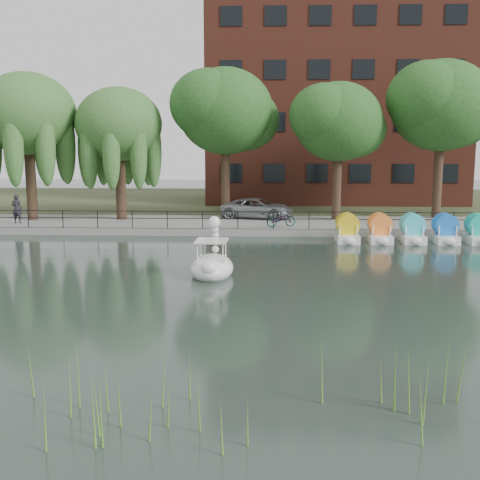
# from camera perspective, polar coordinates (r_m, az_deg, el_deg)

# --- Properties ---
(ground_plane) EXTENTS (120.00, 120.00, 0.00)m
(ground_plane) POSITION_cam_1_polar(r_m,az_deg,el_deg) (21.03, -1.82, -5.31)
(ground_plane) COLOR #35413D
(promenade) EXTENTS (40.00, 6.00, 0.40)m
(promenade) POSITION_cam_1_polar(r_m,az_deg,el_deg) (36.67, -0.01, 1.44)
(promenade) COLOR gray
(promenade) RESTS_ON ground_plane
(kerb) EXTENTS (40.00, 0.25, 0.40)m
(kerb) POSITION_cam_1_polar(r_m,az_deg,el_deg) (33.76, -0.22, 0.73)
(kerb) COLOR gray
(kerb) RESTS_ON ground_plane
(land_strip) EXTENTS (60.00, 22.00, 0.36)m
(land_strip) POSITION_cam_1_polar(r_m,az_deg,el_deg) (50.56, 0.64, 3.67)
(land_strip) COLOR #47512D
(land_strip) RESTS_ON ground_plane
(railing) EXTENTS (32.00, 0.05, 1.00)m
(railing) POSITION_cam_1_polar(r_m,az_deg,el_deg) (33.82, -0.20, 2.36)
(railing) COLOR black
(railing) RESTS_ON promenade
(apartment_building) EXTENTS (20.00, 10.07, 18.00)m
(apartment_building) POSITION_cam_1_polar(r_m,az_deg,el_deg) (50.69, 8.84, 13.96)
(apartment_building) COLOR #4C1E16
(apartment_building) RESTS_ON land_strip
(willow_left) EXTENTS (5.88, 5.88, 9.01)m
(willow_left) POSITION_cam_1_polar(r_m,az_deg,el_deg) (39.55, -19.54, 11.18)
(willow_left) COLOR #473323
(willow_left) RESTS_ON promenade
(willow_mid) EXTENTS (5.32, 5.32, 8.15)m
(willow_mid) POSITION_cam_1_polar(r_m,az_deg,el_deg) (38.35, -11.42, 10.67)
(willow_mid) COLOR #473323
(willow_mid) RESTS_ON promenade
(broadleaf_center) EXTENTS (6.00, 6.00, 9.25)m
(broadleaf_center) POSITION_cam_1_polar(r_m,az_deg,el_deg) (38.39, -1.41, 12.07)
(broadleaf_center) COLOR #473323
(broadleaf_center) RESTS_ON promenade
(broadleaf_right) EXTENTS (5.40, 5.40, 8.32)m
(broadleaf_right) POSITION_cam_1_polar(r_m,az_deg,el_deg) (38.05, 9.32, 10.95)
(broadleaf_right) COLOR #473323
(broadleaf_right) RESTS_ON promenade
(broadleaf_far) EXTENTS (6.30, 6.30, 9.71)m
(broadleaf_far) POSITION_cam_1_polar(r_m,az_deg,el_deg) (40.35, 18.59, 11.94)
(broadleaf_far) COLOR #473323
(broadleaf_far) RESTS_ON promenade
(minivan) EXTENTS (3.42, 5.62, 1.46)m
(minivan) POSITION_cam_1_polar(r_m,az_deg,el_deg) (38.22, 1.68, 3.17)
(minivan) COLOR gray
(minivan) RESTS_ON promenade
(bicycle) EXTENTS (1.13, 1.82, 1.00)m
(bicycle) POSITION_cam_1_polar(r_m,az_deg,el_deg) (34.58, 3.91, 2.09)
(bicycle) COLOR gray
(bicycle) RESTS_ON promenade
(pedestrian) EXTENTS (0.73, 0.51, 1.98)m
(pedestrian) POSITION_cam_1_polar(r_m,az_deg,el_deg) (38.28, -20.40, 2.97)
(pedestrian) COLOR black
(pedestrian) RESTS_ON promenade
(swan_boat) EXTENTS (1.77, 2.83, 2.28)m
(swan_boat) POSITION_cam_1_polar(r_m,az_deg,el_deg) (24.04, -2.66, -2.19)
(swan_boat) COLOR white
(swan_boat) RESTS_ON ground_plane
(pedal_boat_row) EXTENTS (11.35, 1.70, 1.40)m
(pedal_boat_row) POSITION_cam_1_polar(r_m,az_deg,el_deg) (33.26, 18.87, 0.78)
(pedal_boat_row) COLOR white
(pedal_boat_row) RESTS_ON ground_plane
(reed_bank) EXTENTS (24.00, 2.40, 1.20)m
(reed_bank) POSITION_cam_1_polar(r_m,az_deg,el_deg) (11.81, 4.75, -14.47)
(reed_bank) COLOR #669938
(reed_bank) RESTS_ON ground_plane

